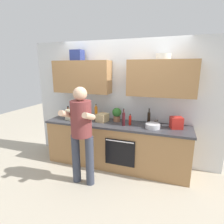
% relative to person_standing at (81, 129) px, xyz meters
% --- Properties ---
extents(ground_plane, '(12.00, 12.00, 0.00)m').
position_rel_person_standing_xyz_m(ground_plane, '(0.36, 0.74, -0.99)').
color(ground_plane, '#B2A893').
extents(back_wall_unit, '(4.00, 0.38, 2.50)m').
position_rel_person_standing_xyz_m(back_wall_unit, '(0.35, 1.01, 0.51)').
color(back_wall_unit, silver).
rests_on(back_wall_unit, ground).
extents(counter, '(2.84, 0.67, 0.90)m').
position_rel_person_standing_xyz_m(counter, '(0.36, 0.74, -0.54)').
color(counter, '#A37547').
rests_on(counter, ground).
extents(person_standing, '(0.49, 0.45, 1.67)m').
position_rel_person_standing_xyz_m(person_standing, '(0.00, 0.00, 0.00)').
color(person_standing, '#383D4C').
rests_on(person_standing, ground).
extents(bottle_vinegar, '(0.07, 0.07, 0.23)m').
position_rel_person_standing_xyz_m(bottle_vinegar, '(-0.80, 0.88, 0.00)').
color(bottle_vinegar, brown).
rests_on(bottle_vinegar, counter).
extents(bottle_soy, '(0.06, 0.06, 0.31)m').
position_rel_person_standing_xyz_m(bottle_soy, '(0.96, 0.92, 0.03)').
color(bottle_soy, black).
rests_on(bottle_soy, counter).
extents(bottle_wine, '(0.05, 0.05, 0.33)m').
position_rel_person_standing_xyz_m(bottle_wine, '(0.53, 0.66, 0.04)').
color(bottle_wine, '#471419').
rests_on(bottle_wine, counter).
extents(bottle_juice, '(0.07, 0.07, 0.33)m').
position_rel_person_standing_xyz_m(bottle_juice, '(-0.13, 0.89, 0.05)').
color(bottle_juice, orange).
rests_on(bottle_juice, counter).
extents(bottle_hotsauce, '(0.05, 0.05, 0.21)m').
position_rel_person_standing_xyz_m(bottle_hotsauce, '(0.64, 0.74, 0.00)').
color(bottle_hotsauce, red).
rests_on(bottle_hotsauce, counter).
extents(cup_stoneware, '(0.07, 0.07, 0.09)m').
position_rel_person_standing_xyz_m(cup_stoneware, '(1.11, 0.94, -0.05)').
color(cup_stoneware, slate).
rests_on(cup_stoneware, counter).
extents(cup_coffee, '(0.07, 0.07, 0.08)m').
position_rel_person_standing_xyz_m(cup_coffee, '(-0.41, 0.89, -0.05)').
color(cup_coffee, white).
rests_on(cup_coffee, counter).
extents(mixing_bowl, '(0.26, 0.26, 0.08)m').
position_rel_person_standing_xyz_m(mixing_bowl, '(1.07, 0.68, -0.05)').
color(mixing_bowl, silver).
rests_on(mixing_bowl, counter).
extents(potted_herb, '(0.19, 0.19, 0.28)m').
position_rel_person_standing_xyz_m(potted_herb, '(0.33, 0.88, 0.06)').
color(potted_herb, '#9E6647').
rests_on(potted_herb, counter).
extents(grocery_bag_crisps, '(0.25, 0.23, 0.21)m').
position_rel_person_standing_xyz_m(grocery_bag_crisps, '(1.47, 0.81, 0.01)').
color(grocery_bag_crisps, red).
rests_on(grocery_bag_crisps, counter).
extents(grocery_bag_rice, '(0.26, 0.21, 0.22)m').
position_rel_person_standing_xyz_m(grocery_bag_rice, '(-0.59, 0.69, 0.02)').
color(grocery_bag_rice, beige).
rests_on(grocery_bag_rice, counter).
extents(grocery_bag_bread, '(0.24, 0.26, 0.16)m').
position_rel_person_standing_xyz_m(grocery_bag_bread, '(0.06, 0.78, -0.01)').
color(grocery_bag_bread, tan).
rests_on(grocery_bag_bread, counter).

